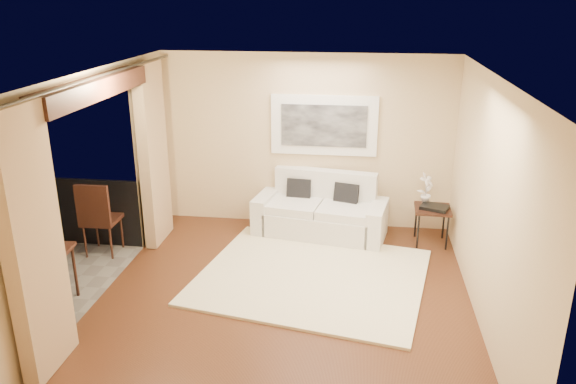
% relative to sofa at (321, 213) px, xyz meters
% --- Properties ---
extents(floor, '(5.00, 5.00, 0.00)m').
position_rel_sofa_xyz_m(floor, '(-0.29, -2.09, -0.33)').
color(floor, '#552D19').
rests_on(floor, ground).
extents(room_shell, '(5.00, 6.40, 5.00)m').
position_rel_sofa_xyz_m(room_shell, '(-2.42, -2.09, 2.19)').
color(room_shell, white).
rests_on(room_shell, ground).
extents(balcony, '(1.81, 2.60, 1.17)m').
position_rel_sofa_xyz_m(balcony, '(-3.59, -2.09, -0.16)').
color(balcony, '#605B56').
rests_on(balcony, ground).
extents(curtains, '(0.16, 4.80, 2.64)m').
position_rel_sofa_xyz_m(curtains, '(-2.40, -2.09, 1.00)').
color(curtains, tan).
rests_on(curtains, ground).
extents(artwork, '(1.62, 0.07, 0.92)m').
position_rel_sofa_xyz_m(artwork, '(-0.01, 0.37, 1.29)').
color(artwork, white).
rests_on(artwork, room_shell).
extents(rug, '(3.25, 2.96, 0.04)m').
position_rel_sofa_xyz_m(rug, '(-0.00, -1.46, -0.32)').
color(rug, '#FFF5CD').
rests_on(rug, floor).
extents(sofa, '(2.08, 1.16, 0.95)m').
position_rel_sofa_xyz_m(sofa, '(0.00, 0.00, 0.00)').
color(sofa, white).
rests_on(sofa, floor).
extents(side_table, '(0.53, 0.53, 0.56)m').
position_rel_sofa_xyz_m(side_table, '(1.64, -0.15, 0.17)').
color(side_table, '#321810').
rests_on(side_table, floor).
extents(tray, '(0.45, 0.40, 0.05)m').
position_rel_sofa_xyz_m(tray, '(1.66, -0.19, 0.25)').
color(tray, black).
rests_on(tray, side_table).
extents(orchid, '(0.30, 0.30, 0.48)m').
position_rel_sofa_xyz_m(orchid, '(1.54, 0.00, 0.46)').
color(orchid, white).
rests_on(orchid, side_table).
extents(bistro_table, '(0.65, 0.65, 0.70)m').
position_rel_sofa_xyz_m(bistro_table, '(-3.06, -2.54, 0.28)').
color(bistro_table, '#321810').
rests_on(bistro_table, balcony).
extents(balcony_chair_far, '(0.47, 0.48, 1.09)m').
position_rel_sofa_xyz_m(balcony_chair_far, '(-3.02, -1.20, 0.30)').
color(balcony_chair_far, '#321810').
rests_on(balcony_chair_far, balcony).
extents(balcony_chair_near, '(0.46, 0.47, 0.88)m').
position_rel_sofa_xyz_m(balcony_chair_near, '(-3.66, -2.22, 0.17)').
color(balcony_chair_near, '#321810').
rests_on(balcony_chair_near, balcony).
extents(ice_bucket, '(0.18, 0.18, 0.20)m').
position_rel_sofa_xyz_m(ice_bucket, '(-3.22, -2.48, 0.46)').
color(ice_bucket, silver).
rests_on(ice_bucket, bistro_table).
extents(candle, '(0.06, 0.06, 0.07)m').
position_rel_sofa_xyz_m(candle, '(-3.01, -2.45, 0.40)').
color(candle, red).
rests_on(candle, bistro_table).
extents(vase, '(0.04, 0.04, 0.18)m').
position_rel_sofa_xyz_m(vase, '(-3.07, -2.71, 0.45)').
color(vase, silver).
rests_on(vase, bistro_table).
extents(glass_a, '(0.06, 0.06, 0.12)m').
position_rel_sofa_xyz_m(glass_a, '(-2.92, -2.62, 0.42)').
color(glass_a, white).
rests_on(glass_a, bistro_table).
extents(glass_b, '(0.06, 0.06, 0.12)m').
position_rel_sofa_xyz_m(glass_b, '(-2.87, -2.55, 0.42)').
color(glass_b, white).
rests_on(glass_b, bistro_table).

